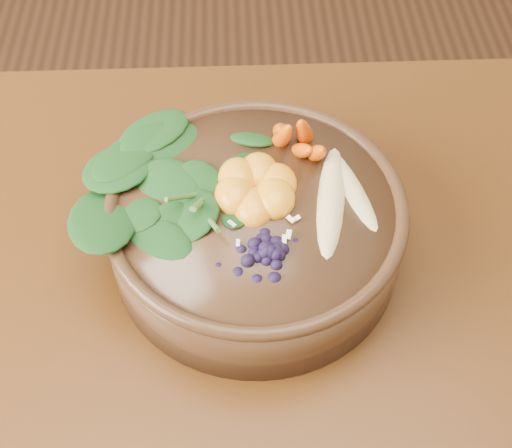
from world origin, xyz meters
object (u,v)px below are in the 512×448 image
(carrot_cluster, at_px, (300,114))
(banana_halves, at_px, (343,185))
(dining_table, at_px, (276,401))
(blueberry_pile, at_px, (267,242))
(kale_heap, at_px, (204,147))
(mandarin_cluster, at_px, (256,179))
(stoneware_bowl, at_px, (256,230))

(carrot_cluster, xyz_separation_m, banana_halves, (0.04, -0.08, -0.03))
(dining_table, distance_m, blueberry_pile, 0.21)
(dining_table, distance_m, kale_heap, 0.28)
(mandarin_cluster, bearing_deg, dining_table, -84.14)
(stoneware_bowl, distance_m, blueberry_pile, 0.09)
(stoneware_bowl, bearing_deg, mandarin_cluster, 87.33)
(dining_table, distance_m, mandarin_cluster, 0.24)
(mandarin_cluster, bearing_deg, kale_heap, 141.89)
(banana_halves, bearing_deg, stoneware_bowl, -177.26)
(carrot_cluster, bearing_deg, blueberry_pile, -109.55)
(stoneware_bowl, relative_size, blueberry_pile, 2.16)
(carrot_cluster, bearing_deg, dining_table, -102.33)
(carrot_cluster, bearing_deg, banana_halves, -66.94)
(stoneware_bowl, xyz_separation_m, blueberry_pile, (0.01, -0.06, 0.06))
(carrot_cluster, bearing_deg, mandarin_cluster, -129.81)
(dining_table, distance_m, stoneware_bowl, 0.19)
(stoneware_bowl, distance_m, mandarin_cluster, 0.06)
(mandarin_cluster, bearing_deg, stoneware_bowl, -92.67)
(banana_halves, relative_size, mandarin_cluster, 1.80)
(stoneware_bowl, relative_size, kale_heap, 1.53)
(dining_table, relative_size, banana_halves, 9.15)
(banana_halves, bearing_deg, dining_table, -120.38)
(mandarin_cluster, distance_m, blueberry_pile, 0.08)
(kale_heap, xyz_separation_m, mandarin_cluster, (0.05, -0.04, -0.01))
(stoneware_bowl, xyz_separation_m, kale_heap, (-0.05, 0.06, 0.06))
(stoneware_bowl, bearing_deg, blueberry_pile, -83.47)
(dining_table, xyz_separation_m, banana_halves, (0.07, 0.14, 0.19))
(kale_heap, relative_size, blueberry_pile, 1.42)
(mandarin_cluster, bearing_deg, blueberry_pile, -85.59)
(carrot_cluster, bearing_deg, stoneware_bowl, -123.69)
(kale_heap, bearing_deg, stoneware_bowl, -49.46)
(carrot_cluster, relative_size, banana_halves, 0.48)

